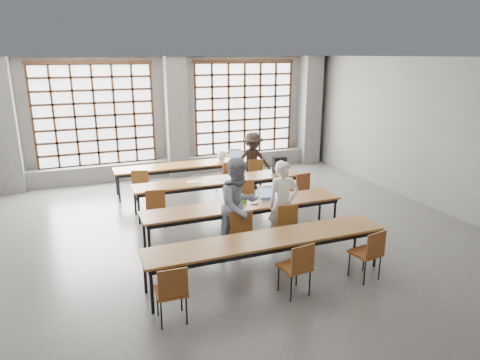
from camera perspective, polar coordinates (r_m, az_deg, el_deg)
name	(u,v)px	position (r m, az deg, el deg)	size (l,w,h in m)	color
floor	(241,242)	(8.50, 0.13, -8.24)	(11.00, 11.00, 0.00)	#494947
ceiling	(241,57)	(7.73, 0.14, 16.06)	(11.00, 11.00, 0.00)	silver
wall_back	(174,117)	(13.13, -8.79, 8.36)	(10.00, 10.00, 0.00)	slate
wall_right	(446,137)	(10.78, 25.81, 5.19)	(11.00, 11.00, 0.00)	slate
column_left	(5,127)	(12.65, -28.88, 6.22)	(0.60, 0.55, 3.50)	#545451
column_mid	(176,118)	(12.86, -8.51, 8.20)	(0.60, 0.55, 3.50)	#545451
column_right	(310,111)	(14.53, 9.26, 9.10)	(0.60, 0.55, 3.50)	#545451
window_left	(95,116)	(12.73, -18.75, 8.13)	(3.32, 0.12, 3.00)	white
window_right	(244,109)	(13.70, 0.59, 9.51)	(3.32, 0.12, 3.00)	white
sill_ledge	(178,166)	(13.23, -8.31, 1.81)	(9.80, 0.35, 0.50)	#545451
desk_row_a	(191,166)	(11.54, -6.61, 1.84)	(4.00, 0.70, 0.73)	brown
desk_row_b	(219,182)	(10.05, -2.83, -0.27)	(4.00, 0.70, 0.73)	brown
desk_row_c	(244,207)	(8.41, 0.53, -3.65)	(4.00, 0.70, 0.73)	brown
desk_row_d	(268,242)	(6.93, 3.69, -8.21)	(4.00, 0.70, 0.73)	brown
chair_back_left	(141,183)	(10.72, -13.06, -0.34)	(0.52, 0.52, 0.88)	brown
chair_back_mid	(227,174)	(11.23, -1.73, 0.85)	(0.50, 0.50, 0.88)	brown
chair_back_right	(254,171)	(11.50, 1.92, 1.23)	(0.46, 0.46, 0.88)	brown
chair_mid_left	(156,204)	(9.14, -11.18, -3.15)	(0.48, 0.48, 0.88)	brown
chair_mid_centre	(244,193)	(9.66, 0.55, -1.76)	(0.49, 0.49, 0.88)	brown
chair_mid_right	(300,186)	(10.25, 7.97, -0.83)	(0.48, 0.48, 0.88)	brown
chair_front_left	(241,227)	(7.80, 0.07, -6.30)	(0.51, 0.51, 0.88)	maroon
chair_front_right	(285,220)	(8.15, 6.04, -5.37)	(0.48, 0.49, 0.88)	brown
chair_near_left	(172,288)	(5.98, -9.09, -14.08)	(0.44, 0.44, 0.88)	brown
chair_near_mid	(298,264)	(6.57, 7.71, -11.03)	(0.47, 0.47, 0.88)	brown
chair_near_right	(370,250)	(7.24, 16.89, -8.91)	(0.48, 0.49, 0.88)	brown
student_male	(283,204)	(8.16, 5.77, -3.16)	(0.60, 0.40, 1.65)	white
student_female	(239,206)	(7.78, -0.14, -3.48)	(0.87, 0.68, 1.80)	navy
student_back	(253,161)	(11.56, 1.71, 2.55)	(1.01, 0.58, 1.56)	black
laptop_front	(267,196)	(8.67, 3.68, -2.16)	(0.39, 0.33, 0.26)	#AFAFB4
laptop_back	(236,156)	(12.01, -0.52, 3.15)	(0.37, 0.31, 0.26)	silver
mouse	(288,198)	(8.74, 6.38, -2.37)	(0.10, 0.06, 0.04)	silver
green_box	(240,201)	(8.42, 0.02, -2.81)	(0.25, 0.09, 0.09)	green
phone	(254,204)	(8.36, 1.94, -3.24)	(0.13, 0.06, 0.01)	black
paper_sheet_a	(194,181)	(9.92, -6.21, -0.18)	(0.30, 0.21, 0.00)	white
paper_sheet_b	(207,181)	(9.90, -4.39, -0.16)	(0.30, 0.21, 0.00)	white
paper_sheet_c	(223,179)	(10.07, -2.29, 0.15)	(0.30, 0.21, 0.00)	silver
backpack	(279,164)	(10.62, 5.28, 2.08)	(0.32, 0.20, 0.40)	black
plastic_bag	(222,155)	(11.79, -2.47, 3.29)	(0.26, 0.21, 0.29)	silver
red_pouch	(171,288)	(6.06, -9.21, -14.01)	(0.20, 0.08, 0.06)	red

